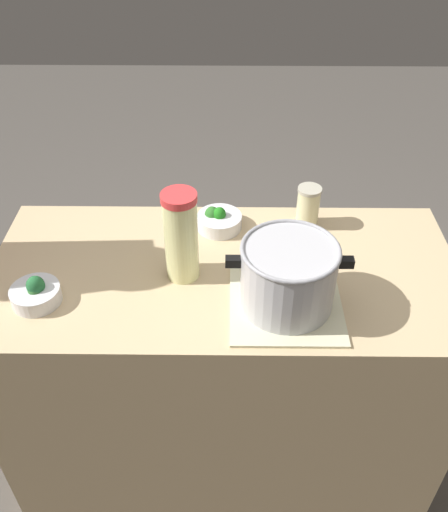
{
  "coord_description": "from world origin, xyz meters",
  "views": [
    {
      "loc": [
        -0.01,
        1.17,
        1.91
      ],
      "look_at": [
        0.0,
        0.0,
        0.95
      ],
      "focal_mm": 38.6,
      "sensor_mm": 36.0,
      "label": 1
    }
  ],
  "objects_px": {
    "broccoli_bowl_center": "(219,220)",
    "lemonade_pitcher": "(181,236)",
    "cooking_pot": "(288,275)",
    "mason_jar": "(308,207)",
    "broccoli_bowl_front": "(36,293)"
  },
  "relations": [
    {
      "from": "broccoli_bowl_center",
      "to": "lemonade_pitcher",
      "type": "bearing_deg",
      "value": 66.83
    },
    {
      "from": "cooking_pot",
      "to": "mason_jar",
      "type": "height_order",
      "value": "cooking_pot"
    },
    {
      "from": "broccoli_bowl_front",
      "to": "broccoli_bowl_center",
      "type": "xyz_separation_m",
      "value": [
        -0.47,
        -0.33,
        -0.0
      ]
    },
    {
      "from": "lemonade_pitcher",
      "to": "cooking_pot",
      "type": "bearing_deg",
      "value": 157.24
    },
    {
      "from": "broccoli_bowl_front",
      "to": "broccoli_bowl_center",
      "type": "bearing_deg",
      "value": -144.75
    },
    {
      "from": "cooking_pot",
      "to": "broccoli_bowl_center",
      "type": "height_order",
      "value": "cooking_pot"
    },
    {
      "from": "cooking_pot",
      "to": "broccoli_bowl_front",
      "type": "xyz_separation_m",
      "value": [
        0.65,
        -0.0,
        -0.07
      ]
    },
    {
      "from": "mason_jar",
      "to": "broccoli_bowl_front",
      "type": "distance_m",
      "value": 0.83
    },
    {
      "from": "mason_jar",
      "to": "broccoli_bowl_center",
      "type": "xyz_separation_m",
      "value": [
        0.27,
        0.02,
        -0.04
      ]
    },
    {
      "from": "broccoli_bowl_center",
      "to": "mason_jar",
      "type": "bearing_deg",
      "value": -176.17
    },
    {
      "from": "cooking_pot",
      "to": "lemonade_pitcher",
      "type": "distance_m",
      "value": 0.3
    },
    {
      "from": "lemonade_pitcher",
      "to": "broccoli_bowl_front",
      "type": "xyz_separation_m",
      "value": [
        0.38,
        0.11,
        -0.11
      ]
    },
    {
      "from": "mason_jar",
      "to": "lemonade_pitcher",
      "type": "bearing_deg",
      "value": 33.13
    },
    {
      "from": "broccoli_bowl_front",
      "to": "broccoli_bowl_center",
      "type": "relative_size",
      "value": 0.95
    },
    {
      "from": "lemonade_pitcher",
      "to": "broccoli_bowl_front",
      "type": "height_order",
      "value": "lemonade_pitcher"
    }
  ]
}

